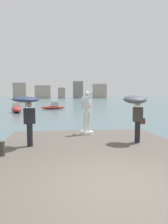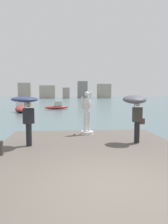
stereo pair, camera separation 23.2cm
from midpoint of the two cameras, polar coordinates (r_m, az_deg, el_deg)
ground_plane at (r=44.36m, az=-3.87°, el=1.86°), size 400.00×400.00×0.00m
pier at (r=6.66m, az=3.87°, el=-14.36°), size 7.17×9.85×0.40m
statue_white_figure at (r=10.09m, az=1.49°, el=-1.12°), size 0.63×0.88×2.19m
onlooker_left at (r=7.99m, az=-15.34°, el=1.36°), size 1.40×1.40×1.94m
onlooker_right at (r=8.58m, az=15.09°, el=1.85°), size 1.10×1.14×2.04m
mooring_bollard at (r=7.25m, az=-21.84°, el=-9.47°), size 0.20×0.20×0.48m
boat_near at (r=33.39m, az=-7.50°, el=1.53°), size 4.13×2.17×1.30m
boat_mid at (r=28.53m, az=-17.47°, el=0.95°), size 2.29×3.76×1.40m
distant_skyline at (r=130.74m, az=-6.08°, el=5.91°), size 59.31×12.03×11.10m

